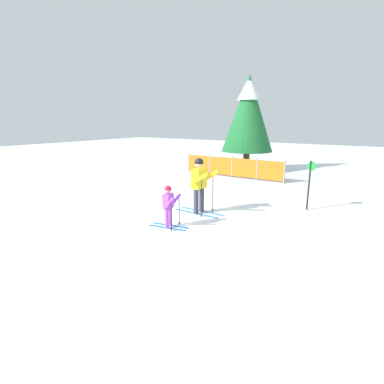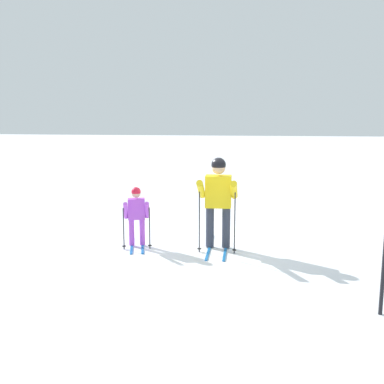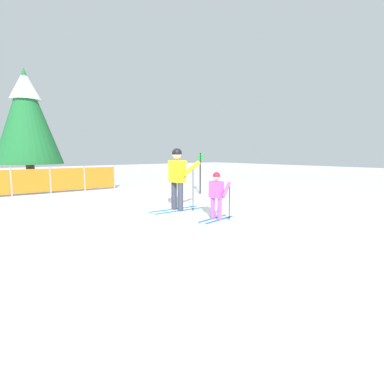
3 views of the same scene
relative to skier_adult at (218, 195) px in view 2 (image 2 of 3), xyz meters
name	(u,v)px [view 2 (image 2 of 3)]	position (x,y,z in m)	size (l,w,h in m)	color
ground_plane	(213,243)	(-0.29, -0.10, -1.00)	(60.00, 60.00, 0.00)	white
skier_adult	(218,195)	(0.00, 0.00, 0.00)	(1.58, 0.71, 1.67)	#1966B2
skier_child	(137,212)	(0.00, -1.50, -0.35)	(1.07, 0.53, 1.11)	#1966B2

